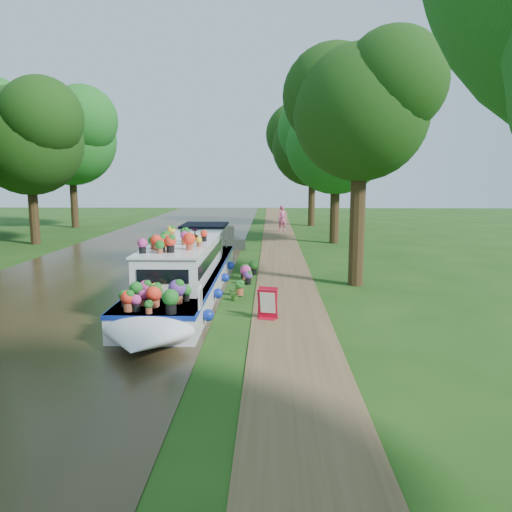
# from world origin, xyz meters

# --- Properties ---
(ground) EXTENTS (100.00, 100.00, 0.00)m
(ground) POSITION_xyz_m (0.00, 0.00, 0.00)
(ground) COLOR #193E0F
(ground) RESTS_ON ground
(canal_water) EXTENTS (10.00, 100.00, 0.02)m
(canal_water) POSITION_xyz_m (-6.00, 0.00, 0.01)
(canal_water) COLOR black
(canal_water) RESTS_ON ground
(towpath) EXTENTS (2.20, 100.00, 0.03)m
(towpath) POSITION_xyz_m (1.20, 0.00, 0.01)
(towpath) COLOR brown
(towpath) RESTS_ON ground
(plant_boat) EXTENTS (2.29, 13.52, 2.31)m
(plant_boat) POSITION_xyz_m (-2.25, 1.05, 0.85)
(plant_boat) COLOR silver
(plant_boat) RESTS_ON canal_water
(tree_near_overhang) EXTENTS (5.52, 5.28, 8.99)m
(tree_near_overhang) POSITION_xyz_m (3.79, 3.06, 6.60)
(tree_near_overhang) COLOR black
(tree_near_overhang) RESTS_ON ground
(tree_near_mid) EXTENTS (6.90, 6.60, 9.40)m
(tree_near_mid) POSITION_xyz_m (4.48, 15.08, 6.44)
(tree_near_mid) COLOR black
(tree_near_mid) RESTS_ON ground
(tree_near_far) EXTENTS (7.59, 7.26, 10.30)m
(tree_near_far) POSITION_xyz_m (3.98, 26.09, 7.05)
(tree_near_far) COLOR black
(tree_near_far) RESTS_ON ground
(tree_far_c) EXTENTS (7.13, 6.82, 9.59)m
(tree_far_c) POSITION_xyz_m (-13.52, 14.08, 6.52)
(tree_far_c) COLOR black
(tree_far_c) RESTS_ON ground
(tree_far_d) EXTENTS (8.05, 7.70, 10.85)m
(tree_far_d) POSITION_xyz_m (-15.02, 24.10, 7.40)
(tree_far_d) COLOR black
(tree_far_d) RESTS_ON ground
(second_boat) EXTENTS (3.99, 6.89, 1.25)m
(second_boat) POSITION_xyz_m (-2.75, 13.67, 0.51)
(second_boat) COLOR black
(second_boat) RESTS_ON canal_water
(sandwich_board) EXTENTS (0.58, 0.55, 0.88)m
(sandwich_board) POSITION_xyz_m (0.55, -1.67, 0.43)
(sandwich_board) COLOR red
(sandwich_board) RESTS_ON towpath
(pedestrian_pink) EXTENTS (0.80, 0.63, 1.93)m
(pedestrian_pink) POSITION_xyz_m (1.50, 21.10, 0.99)
(pedestrian_pink) COLOR #DE5B7C
(pedestrian_pink) RESTS_ON towpath
(verge_plant) EXTENTS (0.51, 0.48, 0.46)m
(verge_plant) POSITION_xyz_m (-0.52, 0.48, 0.23)
(verge_plant) COLOR #2D5F1C
(verge_plant) RESTS_ON ground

